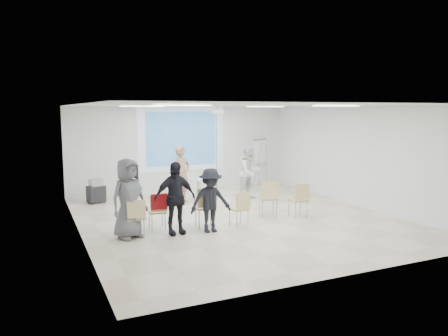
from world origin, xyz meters
name	(u,v)px	position (x,y,z in m)	size (l,w,h in m)	color
floor	(236,220)	(0.00, 0.00, -0.05)	(8.00, 9.00, 0.10)	beige
ceiling	(237,103)	(0.00, 0.00, 3.05)	(8.00, 9.00, 0.10)	white
wall_back	(181,148)	(0.00, 4.55, 1.50)	(8.00, 0.10, 3.00)	silver
wall_left	(75,171)	(-4.05, 0.00, 1.50)	(0.10, 9.00, 3.00)	silver
wall_right	(357,156)	(4.05, 0.00, 1.50)	(0.10, 9.00, 3.00)	silver
projection_halo	(182,139)	(0.00, 4.49, 1.85)	(3.20, 0.01, 2.30)	silver
projection_image	(182,139)	(0.00, 4.47, 1.85)	(2.60, 0.01, 1.90)	teal
pedestal_table	(199,188)	(-0.07, 2.61, 0.39)	(0.68, 0.68, 0.70)	silver
player_left	(182,171)	(-0.71, 2.41, 1.01)	(0.74, 0.50, 2.02)	tan
player_right	(250,169)	(1.47, 2.05, 0.97)	(0.93, 0.75, 1.94)	white
controller_left	(184,159)	(-0.53, 2.66, 1.33)	(0.04, 0.12, 0.04)	white
controller_right	(241,158)	(1.29, 2.30, 1.31)	(0.04, 0.13, 0.04)	white
chair_far_left	(135,215)	(-2.88, -0.74, 0.52)	(0.42, 0.45, 0.89)	tan
chair_left_mid	(158,209)	(-2.23, -0.27, 0.50)	(0.42, 0.45, 0.85)	tan
chair_left_inner	(206,205)	(-1.13, -0.63, 0.59)	(0.54, 0.57, 1.00)	tan
chair_center	(240,206)	(-0.30, -0.85, 0.52)	(0.46, 0.49, 0.88)	tan
chair_right_inner	(269,196)	(0.83, -0.28, 0.59)	(0.59, 0.61, 0.99)	tan
chair_right_far	(300,198)	(1.55, -0.69, 0.55)	(0.46, 0.49, 0.93)	tan
red_jacket	(159,202)	(-2.23, -0.42, 0.72)	(0.39, 0.09, 0.37)	#AF151B
laptop	(205,206)	(-1.12, -0.53, 0.54)	(0.37, 0.27, 0.03)	black
audience_left	(175,193)	(-1.96, -0.80, 0.98)	(1.14, 0.68, 1.95)	black
audience_mid	(210,196)	(-1.15, -0.99, 0.86)	(1.12, 0.61, 1.73)	black
audience_outer	(128,194)	(-3.01, -0.66, 1.02)	(0.99, 0.65, 2.03)	#5E5E63
flipchart_easel	(260,151)	(3.04, 4.20, 1.31)	(0.74, 0.58, 1.78)	gray
av_cart	(96,192)	(-3.15, 3.50, 0.34)	(0.59, 0.52, 0.75)	black
ceiling_projector	(217,116)	(0.10, 1.49, 2.69)	(0.30, 0.25, 3.00)	white
fluor_panel_nw	(142,106)	(-2.00, 2.00, 2.97)	(1.20, 0.30, 0.02)	white
fluor_panel_ne	(266,107)	(2.00, 2.00, 2.97)	(1.20, 0.30, 0.02)	white
fluor_panel_sw	(182,105)	(-2.00, -1.50, 2.97)	(1.20, 0.30, 0.02)	white
fluor_panel_se	(336,106)	(2.00, -1.50, 2.97)	(1.20, 0.30, 0.02)	white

